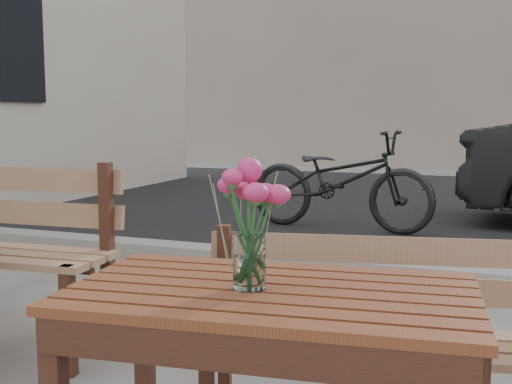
% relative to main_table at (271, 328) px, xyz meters
% --- Properties ---
extents(street, '(30.00, 8.12, 0.12)m').
position_rel_main_table_xyz_m(street, '(0.19, 4.95, -0.54)').
color(street, black).
rests_on(street, ground).
extents(backdrop_buildings, '(15.50, 4.00, 8.00)m').
position_rel_main_table_xyz_m(backdrop_buildings, '(0.36, 14.28, 3.03)').
color(backdrop_buildings, gray).
rests_on(backdrop_buildings, ground).
extents(main_table, '(1.18, 0.77, 0.69)m').
position_rel_main_table_xyz_m(main_table, '(0.00, 0.00, 0.00)').
color(main_table, '#5D2D18').
rests_on(main_table, ground).
extents(main_bench, '(1.30, 0.62, 0.78)m').
position_rel_main_table_xyz_m(main_bench, '(0.21, 0.54, -0.10)').
color(main_bench, '#926B4B').
rests_on(main_bench, ground).
extents(main_vase, '(0.20, 0.20, 0.36)m').
position_rel_main_table_xyz_m(main_vase, '(-0.06, -0.02, 0.34)').
color(main_vase, white).
rests_on(main_vase, main_table).
extents(bicycle, '(1.97, 0.85, 1.01)m').
position_rel_main_table_xyz_m(bicycle, '(-0.92, 4.66, -0.07)').
color(bicycle, black).
rests_on(bicycle, ground).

